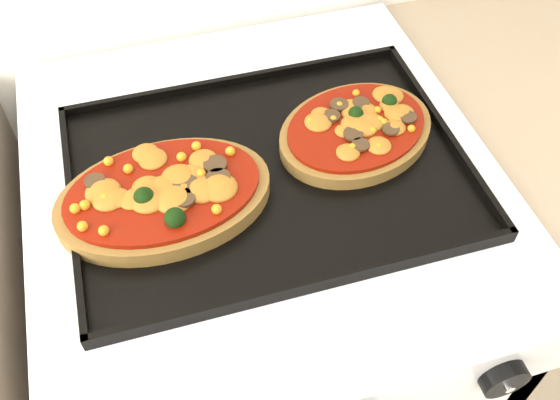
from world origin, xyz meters
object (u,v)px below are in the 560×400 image
object	(u,v)px
stove	(267,332)
pizza_left	(164,194)
pizza_right	(356,130)
baking_tray	(268,170)

from	to	relation	value
stove	pizza_left	world-z (taller)	pizza_left
pizza_right	baking_tray	bearing A→B (deg)	-169.54
baking_tray	pizza_right	xyz separation A→B (m)	(0.12, 0.02, 0.01)
baking_tray	stove	bearing A→B (deg)	99.54
stove	baking_tray	size ratio (longest dim) A/B	1.87
baking_tray	pizza_right	bearing A→B (deg)	10.85
stove	pizza_right	world-z (taller)	pizza_right
stove	baking_tray	world-z (taller)	baking_tray
stove	pizza_right	bearing A→B (deg)	-0.33
baking_tray	pizza_right	size ratio (longest dim) A/B	2.30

